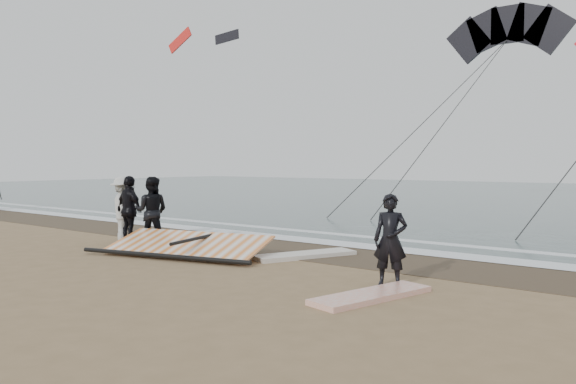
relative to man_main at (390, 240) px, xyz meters
The scene contains 12 objects.
ground 3.60m from the man_main, 145.40° to the right, with size 120.00×120.00×0.00m, color #8C704C.
sea 31.16m from the man_main, 95.31° to the left, with size 120.00×54.00×0.02m, color #233838.
wet_sand 3.92m from the man_main, 138.91° to the left, with size 120.00×2.80×0.01m, color #4C3D2B.
foam_near 4.93m from the man_main, 126.37° to the left, with size 120.00×0.90×0.01m, color white.
foam_far 6.36m from the man_main, 117.17° to the left, with size 120.00×0.45×0.01m, color white.
man_main is the anchor object (origin of this frame).
board_white 1.33m from the man_main, 79.49° to the right, with size 0.66×2.37×0.09m, color silver.
board_cream 3.57m from the man_main, 152.83° to the left, with size 0.68×2.56×0.11m, color beige.
trio_cluster 8.36m from the man_main, behind, with size 2.69×1.24×1.92m.
sail_rig 5.59m from the man_main, behind, with size 4.57×2.64×0.51m.
kite_dark 23.92m from the man_main, 101.57° to the left, with size 7.55×6.34×15.62m.
distant_kites 45.89m from the man_main, 140.46° to the left, with size 5.18×4.12×2.36m.
Camera 1 is at (7.66, -7.32, 2.28)m, focal length 35.00 mm.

